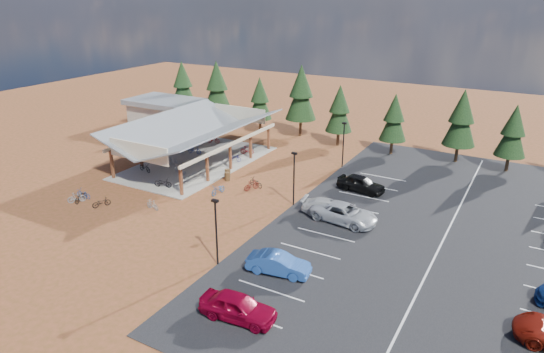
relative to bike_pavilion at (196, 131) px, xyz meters
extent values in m
plane|color=brown|center=(10.00, -7.00, -3.82)|extent=(140.00, 140.00, 0.00)
cube|color=black|center=(28.50, -4.00, -3.80)|extent=(27.00, 44.00, 0.04)
cube|color=gray|center=(0.00, 0.00, -3.77)|extent=(10.60, 18.60, 0.10)
cube|color=#5C291A|center=(-4.60, -8.40, -2.22)|extent=(0.25, 0.25, 3.00)
cube|color=#5C291A|center=(-4.60, -4.20, -2.22)|extent=(0.25, 0.25, 3.00)
cube|color=#5C291A|center=(-4.60, 0.00, -2.22)|extent=(0.25, 0.25, 3.00)
cube|color=#5C291A|center=(-4.60, 4.20, -2.22)|extent=(0.25, 0.25, 3.00)
cube|color=#5C291A|center=(-4.60, 8.40, -2.22)|extent=(0.25, 0.25, 3.00)
cube|color=#5C291A|center=(4.60, -8.40, -2.22)|extent=(0.25, 0.25, 3.00)
cube|color=#5C291A|center=(4.60, -4.20, -2.22)|extent=(0.25, 0.25, 3.00)
cube|color=#5C291A|center=(4.60, 0.00, -2.22)|extent=(0.25, 0.25, 3.00)
cube|color=#5C291A|center=(4.60, 4.20, -2.22)|extent=(0.25, 0.25, 3.00)
cube|color=#5C291A|center=(4.60, 8.40, -2.22)|extent=(0.25, 0.25, 3.00)
cube|color=beige|center=(-5.00, 0.00, -0.72)|extent=(0.22, 18.00, 0.35)
cube|color=beige|center=(5.00, 0.00, -0.72)|extent=(0.22, 18.00, 0.35)
cube|color=slate|center=(-2.90, 0.00, 0.18)|extent=(5.85, 19.40, 2.13)
cube|color=slate|center=(2.90, 0.00, 0.18)|extent=(5.85, 19.40, 2.13)
cube|color=beige|center=(0.00, -9.00, 0.08)|extent=(7.50, 0.15, 1.80)
cube|color=beige|center=(0.00, 9.00, 0.08)|extent=(7.50, 0.15, 1.80)
cube|color=#ADA593|center=(-14.00, 11.00, -2.22)|extent=(10.00, 6.00, 3.20)
cube|color=slate|center=(-14.00, 11.00, -0.27)|extent=(11.00, 7.00, 0.70)
cylinder|color=black|center=(15.00, -17.00, -1.32)|extent=(0.14, 0.14, 5.00)
cube|color=black|center=(15.00, -17.00, 1.23)|extent=(0.50, 0.25, 0.18)
cylinder|color=black|center=(15.00, -5.00, -1.32)|extent=(0.14, 0.14, 5.00)
cube|color=black|center=(15.00, -5.00, 1.23)|extent=(0.50, 0.25, 0.18)
cylinder|color=black|center=(15.00, 7.00, -1.32)|extent=(0.14, 0.14, 5.00)
cube|color=black|center=(15.00, 7.00, 1.23)|extent=(0.50, 0.25, 0.18)
cylinder|color=#4E351C|center=(5.67, -2.14, -3.37)|extent=(0.60, 0.60, 0.90)
cylinder|color=#4E351C|center=(6.16, -2.90, -3.37)|extent=(0.60, 0.60, 0.90)
cylinder|color=#382314|center=(-14.82, 15.91, -2.76)|extent=(0.36, 0.36, 2.13)
cone|color=black|center=(-14.82, 15.91, 0.86)|extent=(3.75, 3.75, 5.11)
cone|color=black|center=(-14.82, 15.91, 2.99)|extent=(2.90, 2.90, 3.83)
cylinder|color=#382314|center=(-7.88, 15.16, -2.69)|extent=(0.36, 0.36, 2.27)
cone|color=black|center=(-7.88, 15.16, 1.18)|extent=(4.00, 4.00, 5.46)
cone|color=black|center=(-7.88, 15.16, 3.45)|extent=(3.09, 3.09, 4.09)
cylinder|color=#382314|center=(-0.56, 14.96, -2.89)|extent=(0.36, 0.36, 1.86)
cone|color=black|center=(-0.56, 14.96, 0.27)|extent=(3.28, 3.28, 4.47)
cone|color=black|center=(-0.56, 14.96, 2.13)|extent=(2.53, 2.53, 3.35)
cylinder|color=#382314|center=(5.26, 15.95, -2.65)|extent=(0.36, 0.36, 2.34)
cone|color=black|center=(5.26, 15.95, 1.33)|extent=(4.12, 4.12, 5.62)
cone|color=black|center=(5.26, 15.95, 3.67)|extent=(3.19, 3.19, 4.22)
cylinder|color=#382314|center=(11.44, 14.32, -2.87)|extent=(0.36, 0.36, 1.90)
cone|color=black|center=(11.44, 14.32, 0.36)|extent=(3.35, 3.35, 4.56)
cone|color=black|center=(11.44, 14.32, 2.26)|extent=(2.59, 2.59, 3.42)
cylinder|color=#382314|center=(18.44, 14.15, -2.92)|extent=(0.36, 0.36, 1.81)
cone|color=black|center=(18.44, 14.15, 0.16)|extent=(3.19, 3.19, 4.35)
cone|color=black|center=(18.44, 14.15, 1.98)|extent=(2.46, 2.46, 3.26)
cylinder|color=#382314|center=(25.81, 15.06, -2.79)|extent=(0.36, 0.36, 2.07)
cone|color=black|center=(25.81, 15.06, 0.73)|extent=(3.65, 3.65, 4.97)
cone|color=black|center=(25.81, 15.06, 2.81)|extent=(2.82, 2.82, 3.73)
cylinder|color=#382314|center=(31.23, 14.56, -2.91)|extent=(0.36, 0.36, 1.82)
cone|color=black|center=(31.23, 14.56, 0.19)|extent=(3.21, 3.21, 4.38)
cone|color=black|center=(31.23, 14.56, 2.01)|extent=(2.48, 2.48, 3.28)
imported|color=black|center=(-3.00, -5.38, -3.22)|extent=(2.01, 1.07, 1.00)
imported|color=gray|center=(-1.71, -2.16, -3.27)|extent=(1.57, 0.66, 0.92)
imported|color=#18339A|center=(-2.25, 2.31, -3.24)|extent=(1.88, 0.76, 0.97)
imported|color=maroon|center=(-2.77, 6.89, -3.20)|extent=(1.80, 0.83, 1.04)
imported|color=black|center=(1.71, -7.80, -3.24)|extent=(1.94, 1.14, 0.96)
imported|color=gray|center=(0.73, -3.95, -3.26)|extent=(1.56, 0.48, 0.93)
imported|color=navy|center=(3.51, 2.40, -3.30)|extent=(1.68, 0.82, 0.85)
imported|color=maroon|center=(3.42, 5.29, -3.23)|extent=(1.70, 0.94, 0.98)
imported|color=black|center=(-2.72, -14.17, -3.33)|extent=(1.17, 2.00, 0.99)
imported|color=#919399|center=(-2.94, -14.50, -3.33)|extent=(1.36, 1.60, 0.99)
imported|color=navy|center=(-3.18, -13.51, -3.37)|extent=(1.74, 0.63, 0.91)
imported|color=black|center=(-0.16, -14.05, -3.38)|extent=(1.23, 1.78, 0.88)
imported|color=gray|center=(4.32, -12.17, -3.35)|extent=(1.61, 0.65, 0.94)
imported|color=#20589D|center=(7.44, -6.34, -3.33)|extent=(0.80, 1.94, 0.99)
imported|color=maroon|center=(9.71, -3.84, -3.30)|extent=(1.15, 1.81, 1.05)
imported|color=black|center=(9.67, -2.95, -3.36)|extent=(1.89, 1.12, 0.94)
imported|color=maroon|center=(19.72, -21.47, -2.97)|extent=(4.94, 2.37, 1.63)
imported|color=#244F9F|center=(19.42, -15.88, -3.04)|extent=(4.69, 2.29, 1.48)
imported|color=#B2B5BC|center=(20.40, -6.02, -2.98)|extent=(5.99, 3.23, 1.60)
imported|color=silver|center=(18.62, -5.35, -3.10)|extent=(4.93, 2.62, 1.36)
imported|color=black|center=(19.31, 1.13, -2.97)|extent=(4.93, 2.42, 1.62)
camera|label=1|loc=(33.50, -41.58, 14.77)|focal=32.00mm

